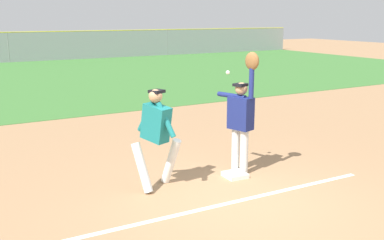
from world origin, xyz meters
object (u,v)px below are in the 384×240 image
Objects in this scene: runner at (156,132)px; first_base at (235,175)px; baseball at (228,72)px; parked_car_silver at (46,46)px; fielder at (241,115)px; parked_car_blue at (128,44)px.

first_base is at bearing -31.33° from runner.
runner is 23.24× the size of baseball.
parked_car_silver is at bearing 84.78° from first_base.
baseball is 0.02× the size of parked_car_silver.
runner is (-1.47, 0.22, 0.96)m from first_base.
fielder is 1.69m from runner.
parked_car_blue reaches higher than first_base.
parked_car_silver reaches higher than first_base.
first_base is 29.88m from parked_car_blue.
runner is 0.37× the size of parked_car_blue.
parked_car_blue is (9.08, 28.05, -1.21)m from baseball.
parked_car_blue is (9.14, 28.44, 0.63)m from first_base.
parked_car_silver is (2.37, 28.16, -0.45)m from fielder.
baseball reaches higher than runner.
first_base is at bearing -98.74° from baseball.
first_base is at bearing 15.69° from fielder.
parked_car_blue is at bearing 46.55° from runner.
baseball is 0.02× the size of parked_car_blue.
runner is 30.15m from parked_car_blue.
parked_car_silver is at bearing 84.82° from baseball.
fielder is 0.50× the size of parked_car_blue.
baseball is at bearing 81.26° from first_base.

